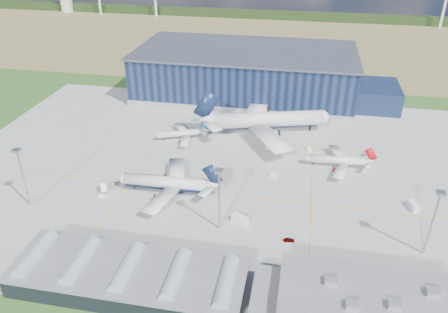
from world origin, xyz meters
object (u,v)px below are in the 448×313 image
Objects in this scene: light_mast_east at (435,213)px; gse_van_a at (240,219)px; gse_cart_b at (274,175)px; car_a at (289,240)px; airliner_red at (337,156)px; car_b at (242,269)px; gse_tug_b at (170,250)px; gse_cart_a at (309,149)px; light_mast_west at (21,169)px; airliner_navy at (165,177)px; airliner_widebody at (268,112)px; gse_van_b at (413,206)px; hangar at (250,75)px; light_mast_center at (219,190)px; airliner_regional at (181,130)px; airstair at (104,189)px; ops_building at (369,307)px.

gse_van_a is at bearing 175.70° from light_mast_east.
car_a is at bearing -144.60° from gse_cart_b.
gse_cart_b is at bearing 24.61° from airliner_red.
gse_tug_b is at bearing 70.38° from car_b.
gse_cart_a is (21.97, 57.17, -0.63)m from gse_van_a.
light_mast_west is 49.88m from airliner_navy.
airliner_widebody reaches higher than gse_van_b.
hangar is 4.85× the size of airliner_red.
light_mast_east is at bearing 0.00° from light_mast_center.
light_mast_east reaches higher than car_a.
airliner_regional is 59.02m from gse_cart_a.
airliner_navy is 44.48m from airliner_regional.
airliner_navy reaches higher than airliner_red.
airliner_navy is 13.38× the size of gse_cart_a.
light_mast_east is at bearing 0.00° from light_mast_west.
gse_tug_b is at bearing 164.14° from gse_van_a.
airliner_navy is (-16.98, -107.17, -4.94)m from hangar.
gse_cart_a is at bearing -4.89° from gse_cart_b.
light_mast_east is 73.19m from gse_cart_a.
car_a is at bearing 155.81° from airliner_navy.
hangar is at bearing 47.07° from airstair.
gse_cart_b is at bearing 114.46° from ops_building.
gse_van_b is at bearing 133.58° from airliner_red.
gse_van_a is 1.67× the size of car_a.
airliner_regional is 52.22m from gse_cart_b.
hangar is 119.42m from airstair.
airliner_widebody is at bearing 83.77° from light_mast_center.
light_mast_east is 91.32m from airliner_navy.
ops_building reaches higher than airstair.
hangar is 6.30× the size of light_mast_east.
gse_cart_b reaches higher than car_b.
airliner_widebody is (-56.75, 75.55, -4.61)m from light_mast_east.
gse_cart_a is (52.46, 43.94, -6.01)m from airliner_navy.
car_b is at bearing -12.59° from light_mast_west.
gse_tug_b is 0.89× the size of car_a.
airstair is at bearing 155.11° from ops_building.
gse_van_b is at bearing -41.92° from gse_van_a.
airliner_widebody is 11.19× the size of gse_van_a.
light_mast_west is at bearing -168.58° from gse_tug_b.
hangar is 46.05× the size of gse_tug_b.
airliner_red reaches higher than car_a.
car_b is (4.25, -22.41, -0.70)m from gse_van_a.
gse_van_a is 53.83m from airstair.
airliner_red reaches higher than gse_cart_b.
light_mast_east is 0.35× the size of airliner_widebody.
airstair reaches higher than gse_cart_a.
light_mast_center is 76.13m from airliner_widebody.
airliner_red is 8.42× the size of car_a.
airliner_navy is at bearing 96.46° from gse_van_a.
light_mast_west is 1.00× the size of light_mast_center.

